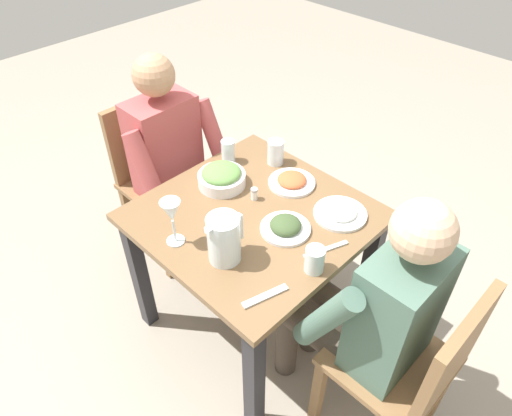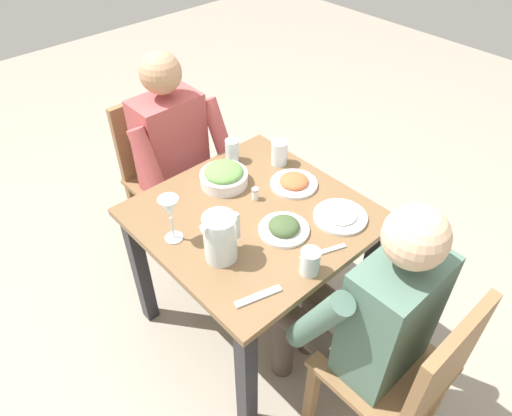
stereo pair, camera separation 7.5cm
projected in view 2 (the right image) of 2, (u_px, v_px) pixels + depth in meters
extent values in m
plane|color=gray|center=(254.00, 318.00, 2.35)|extent=(8.00, 8.00, 0.00)
cube|color=brown|center=(253.00, 216.00, 1.90)|extent=(0.84, 0.84, 0.03)
cube|color=#232328|center=(246.00, 381.00, 1.74)|extent=(0.06, 0.06, 0.68)
cube|color=#232328|center=(369.00, 278.00, 2.11)|extent=(0.06, 0.06, 0.68)
cube|color=#232328|center=(141.00, 270.00, 2.15)|extent=(0.06, 0.06, 0.68)
cube|color=#232328|center=(259.00, 200.00, 2.52)|extent=(0.06, 0.06, 0.68)
cube|color=olive|center=(435.00, 400.00, 1.82)|extent=(0.04, 0.04, 0.42)
cube|color=olive|center=(311.00, 394.00, 1.83)|extent=(0.04, 0.04, 0.42)
cube|color=olive|center=(365.00, 343.00, 2.01)|extent=(0.04, 0.04, 0.42)
cube|color=olive|center=(383.00, 367.00, 1.68)|extent=(0.40, 0.40, 0.03)
cube|color=olive|center=(445.00, 368.00, 1.43)|extent=(0.38, 0.04, 0.42)
cube|color=olive|center=(185.00, 188.00, 2.81)|extent=(0.04, 0.04, 0.42)
cube|color=olive|center=(136.00, 213.00, 2.64)|extent=(0.04, 0.04, 0.42)
cube|color=olive|center=(220.00, 216.00, 2.62)|extent=(0.04, 0.04, 0.42)
cube|color=olive|center=(170.00, 245.00, 2.45)|extent=(0.04, 0.04, 0.42)
cube|color=olive|center=(173.00, 183.00, 2.48)|extent=(0.40, 0.40, 0.03)
cube|color=olive|center=(149.00, 134.00, 2.44)|extent=(0.38, 0.04, 0.42)
cube|color=#4C6B5B|center=(390.00, 318.00, 1.52)|extent=(0.32, 0.20, 0.50)
sphere|color=#DBB28E|center=(416.00, 237.00, 1.28)|extent=(0.19, 0.19, 0.19)
cylinder|color=#473D33|center=(321.00, 344.00, 1.77)|extent=(0.11, 0.38, 0.11)
cylinder|color=#473D33|center=(284.00, 340.00, 2.00)|extent=(0.10, 0.10, 0.45)
cylinder|color=#4C6B5B|center=(318.00, 321.00, 1.48)|extent=(0.08, 0.23, 0.37)
cylinder|color=#473D33|center=(350.00, 318.00, 1.86)|extent=(0.11, 0.38, 0.11)
cylinder|color=#473D33|center=(311.00, 318.00, 2.09)|extent=(0.10, 0.10, 0.45)
cylinder|color=#4C6B5B|center=(392.00, 259.00, 1.69)|extent=(0.08, 0.23, 0.37)
cube|color=#B24C4C|center=(171.00, 144.00, 2.29)|extent=(0.32, 0.20, 0.50)
sphere|color=tan|center=(160.00, 73.00, 2.05)|extent=(0.19, 0.19, 0.19)
cylinder|color=#473D33|center=(212.00, 198.00, 2.42)|extent=(0.11, 0.38, 0.11)
cylinder|color=#473D33|center=(237.00, 244.00, 2.44)|extent=(0.10, 0.10, 0.45)
cylinder|color=#B24C4C|center=(220.00, 136.00, 2.30)|extent=(0.08, 0.23, 0.37)
cylinder|color=#473D33|center=(185.00, 213.00, 2.33)|extent=(0.11, 0.38, 0.11)
cylinder|color=#473D33|center=(211.00, 260.00, 2.35)|extent=(0.10, 0.10, 0.45)
cylinder|color=#B24C4C|center=(151.00, 169.00, 2.10)|extent=(0.08, 0.23, 0.37)
cylinder|color=silver|center=(220.00, 238.00, 1.65)|extent=(0.12, 0.12, 0.19)
cube|color=silver|center=(236.00, 226.00, 1.68)|extent=(0.02, 0.02, 0.11)
cube|color=silver|center=(206.00, 228.00, 1.57)|extent=(0.04, 0.03, 0.02)
cylinder|color=white|center=(224.00, 178.00, 2.02)|extent=(0.21, 0.21, 0.05)
ellipsoid|color=#608E47|center=(224.00, 172.00, 1.99)|extent=(0.17, 0.17, 0.06)
cylinder|color=white|center=(284.00, 230.00, 1.81)|extent=(0.20, 0.20, 0.01)
ellipsoid|color=#3D512D|center=(284.00, 226.00, 1.79)|extent=(0.12, 0.12, 0.05)
cylinder|color=white|center=(294.00, 184.00, 2.02)|extent=(0.20, 0.20, 0.01)
ellipsoid|color=#CC5B33|center=(294.00, 181.00, 2.01)|extent=(0.13, 0.13, 0.04)
cylinder|color=white|center=(340.00, 217.00, 1.86)|extent=(0.21, 0.21, 0.01)
ellipsoid|color=white|center=(341.00, 214.00, 1.85)|extent=(0.13, 0.13, 0.04)
cylinder|color=silver|center=(279.00, 153.00, 2.11)|extent=(0.07, 0.07, 0.11)
cylinder|color=silver|center=(310.00, 262.00, 1.62)|extent=(0.07, 0.07, 0.10)
cylinder|color=silver|center=(232.00, 151.00, 2.13)|extent=(0.06, 0.06, 0.11)
cylinder|color=silver|center=(174.00, 238.00, 1.78)|extent=(0.07, 0.07, 0.01)
cylinder|color=silver|center=(172.00, 228.00, 1.74)|extent=(0.01, 0.01, 0.10)
cone|color=silver|center=(169.00, 208.00, 1.68)|extent=(0.08, 0.08, 0.09)
cylinder|color=white|center=(255.00, 195.00, 1.94)|extent=(0.03, 0.03, 0.04)
cylinder|color=#B2B2B7|center=(255.00, 190.00, 1.92)|extent=(0.03, 0.03, 0.01)
cube|color=silver|center=(258.00, 296.00, 1.57)|extent=(0.17, 0.07, 0.01)
cube|color=silver|center=(323.00, 252.00, 1.72)|extent=(0.18, 0.08, 0.01)
cube|color=silver|center=(225.00, 173.00, 2.09)|extent=(0.17, 0.05, 0.01)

